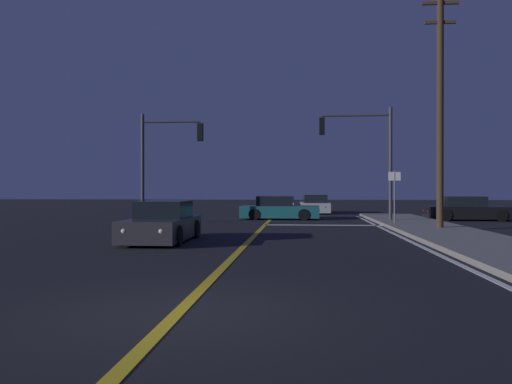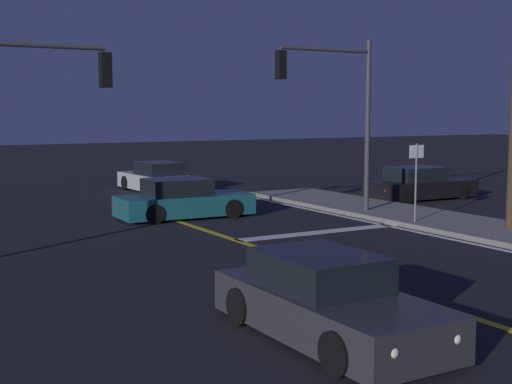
# 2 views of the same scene
# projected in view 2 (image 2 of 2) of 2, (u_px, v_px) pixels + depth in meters

# --- Properties ---
(lane_line_center) EXTENTS (0.20, 32.85, 0.01)m
(lane_line_center) POSITION_uv_depth(u_px,v_px,m) (454.00, 312.00, 12.77)
(lane_line_center) COLOR gold
(lane_line_center) RESTS_ON ground
(stop_bar) EXTENTS (5.58, 0.50, 0.01)m
(stop_bar) POSITION_uv_depth(u_px,v_px,m) (320.00, 232.00, 21.18)
(stop_bar) COLOR white
(stop_bar) RESTS_ON ground
(car_parked_curb_teal) EXTENTS (4.59, 2.06, 1.34)m
(car_parked_curb_teal) POSITION_uv_depth(u_px,v_px,m) (183.00, 201.00, 24.05)
(car_parked_curb_teal) COLOR #195960
(car_parked_curb_teal) RESTS_ON ground
(car_following_oncoming_charcoal) EXTENTS (1.90, 4.44, 1.34)m
(car_following_oncoming_charcoal) POSITION_uv_depth(u_px,v_px,m) (326.00, 302.00, 11.24)
(car_following_oncoming_charcoal) COLOR #2D2D33
(car_following_oncoming_charcoal) RESTS_ON ground
(car_far_approaching_silver) EXTENTS (2.15, 4.70, 1.34)m
(car_far_approaching_silver) POSITION_uv_depth(u_px,v_px,m) (157.00, 179.00, 31.95)
(car_far_approaching_silver) COLOR #B2B5BA
(car_far_approaching_silver) RESTS_ON ground
(car_lead_oncoming_black) EXTENTS (4.74, 2.02, 1.34)m
(car_lead_oncoming_black) POSITION_uv_depth(u_px,v_px,m) (419.00, 185.00, 29.14)
(car_lead_oncoming_black) COLOR black
(car_lead_oncoming_black) RESTS_ON ground
(traffic_signal_near_right) EXTENTS (3.77, 0.28, 6.00)m
(traffic_signal_near_right) POSITION_uv_depth(u_px,v_px,m) (337.00, 99.00, 23.85)
(traffic_signal_near_right) COLOR #38383D
(traffic_signal_near_right) RESTS_ON ground
(traffic_signal_far_left) EXTENTS (3.24, 0.28, 5.59)m
(traffic_signal_far_left) POSITION_uv_depth(u_px,v_px,m) (33.00, 107.00, 17.56)
(traffic_signal_far_left) COLOR #38383D
(traffic_signal_far_left) RESTS_ON ground
(street_sign_corner) EXTENTS (0.56, 0.06, 2.59)m
(street_sign_corner) POSITION_uv_depth(u_px,v_px,m) (416.00, 171.00, 22.19)
(street_sign_corner) COLOR slate
(street_sign_corner) RESTS_ON ground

